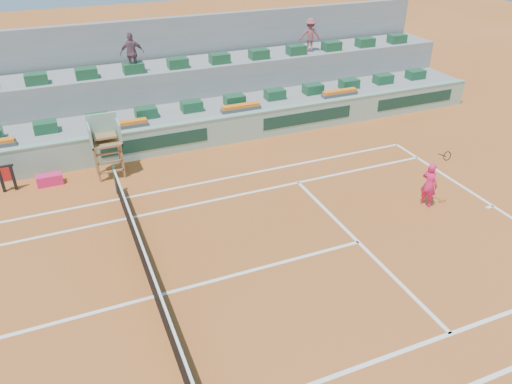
{
  "coord_description": "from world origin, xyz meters",
  "views": [
    {
      "loc": [
        -1.38,
        -10.37,
        9.14
      ],
      "look_at": [
        4.0,
        2.5,
        1.0
      ],
      "focal_mm": 35.0,
      "sensor_mm": 36.0,
      "label": 1
    }
  ],
  "objects": [
    {
      "name": "ground",
      "position": [
        0.0,
        0.0,
        0.0
      ],
      "size": [
        90.0,
        90.0,
        0.0
      ],
      "primitive_type": "plane",
      "color": "#AA5421",
      "rests_on": "ground"
    },
    {
      "name": "seating_tier_upper",
      "position": [
        0.0,
        12.3,
        1.3
      ],
      "size": [
        36.0,
        2.4,
        2.6
      ],
      "primitive_type": "cube",
      "color": "gray",
      "rests_on": "ground"
    },
    {
      "name": "towel_rack",
      "position": [
        -3.58,
        7.63,
        0.6
      ],
      "size": [
        0.62,
        0.1,
        1.03
      ],
      "color": "black",
      "rests_on": "ground"
    },
    {
      "name": "tennis_player",
      "position": [
        9.78,
        1.0,
        0.81
      ],
      "size": [
        0.54,
        0.9,
        2.28
      ],
      "color": "#FA2065",
      "rests_on": "ground"
    },
    {
      "name": "seating_tier_lower",
      "position": [
        0.0,
        10.7,
        0.6
      ],
      "size": [
        36.0,
        4.0,
        1.2
      ],
      "primitive_type": "cube",
      "color": "gray",
      "rests_on": "ground"
    },
    {
      "name": "court_lines",
      "position": [
        0.0,
        0.0,
        0.01
      ],
      "size": [
        23.89,
        11.09,
        0.01
      ],
      "color": "white",
      "rests_on": "ground"
    },
    {
      "name": "seat_row_upper",
      "position": [
        0.0,
        11.7,
        2.82
      ],
      "size": [
        32.9,
        0.6,
        0.44
      ],
      "color": "#1A502F",
      "rests_on": "seating_tier_upper"
    },
    {
      "name": "spectator_mid",
      "position": [
        2.02,
        11.66,
        3.48
      ],
      "size": [
        1.04,
        0.46,
        1.75
      ],
      "primitive_type": "imported",
      "rotation": [
        0.0,
        0.0,
        3.11
      ],
      "color": "#754E5C",
      "rests_on": "seating_tier_upper"
    },
    {
      "name": "umpire_chair",
      "position": [
        0.0,
        7.5,
        1.54
      ],
      "size": [
        1.1,
        0.9,
        2.4
      ],
      "color": "olive",
      "rests_on": "ground"
    },
    {
      "name": "player_bag",
      "position": [
        -2.2,
        7.57,
        0.2
      ],
      "size": [
        0.91,
        0.4,
        0.4
      ],
      "primitive_type": "cube",
      "color": "#FA2065",
      "rests_on": "ground"
    },
    {
      "name": "stadium_back_wall",
      "position": [
        0.0,
        13.9,
        2.2
      ],
      "size": [
        36.0,
        0.4,
        4.4
      ],
      "primitive_type": "cube",
      "color": "gray",
      "rests_on": "ground"
    },
    {
      "name": "advertising_hoarding",
      "position": [
        0.02,
        8.5,
        0.63
      ],
      "size": [
        36.0,
        0.34,
        1.26
      ],
      "color": "#8EB39F",
      "rests_on": "ground"
    },
    {
      "name": "flower_planters",
      "position": [
        -1.5,
        9.0,
        1.33
      ],
      "size": [
        26.8,
        0.36,
        0.28
      ],
      "color": "#535353",
      "rests_on": "seating_tier_lower"
    },
    {
      "name": "spectator_right",
      "position": [
        10.87,
        11.94,
        3.41
      ],
      "size": [
        1.2,
        0.96,
        1.62
      ],
      "primitive_type": "imported",
      "rotation": [
        0.0,
        0.0,
        2.75
      ],
      "color": "#8E474D",
      "rests_on": "seating_tier_upper"
    },
    {
      "name": "seat_row_lower",
      "position": [
        0.0,
        9.8,
        1.42
      ],
      "size": [
        32.9,
        0.6,
        0.44
      ],
      "color": "#1A502F",
      "rests_on": "seating_tier_lower"
    },
    {
      "name": "tennis_net",
      "position": [
        0.0,
        0.0,
        0.53
      ],
      "size": [
        0.1,
        11.97,
        1.1
      ],
      "color": "black",
      "rests_on": "ground"
    }
  ]
}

